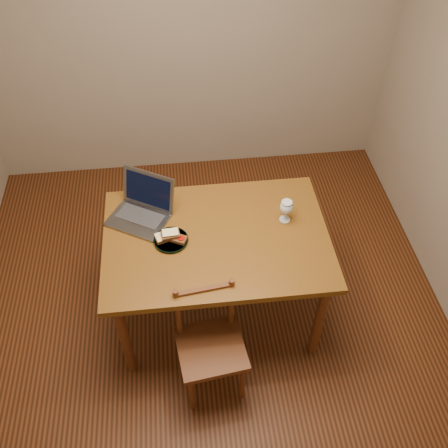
{
  "coord_description": "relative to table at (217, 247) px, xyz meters",
  "views": [
    {
      "loc": [
        -0.1,
        -1.88,
        2.88
      ],
      "look_at": [
        0.12,
        0.06,
        0.8
      ],
      "focal_mm": 40.0,
      "sensor_mm": 36.0,
      "label": 1
    }
  ],
  "objects": [
    {
      "name": "laptop",
      "position": [
        -0.41,
        0.24,
        0.15
      ],
      "size": [
        0.44,
        0.43,
        0.24
      ],
      "rotation": [
        0.0,
        0.0,
        -0.53
      ],
      "color": "slate",
      "rests_on": "table"
    },
    {
      "name": "sandwich_top",
      "position": [
        -0.26,
        0.0,
        0.14
      ],
      "size": [
        0.11,
        0.08,
        0.03
      ],
      "primitive_type": null,
      "rotation": [
        0.0,
        0.0,
        0.15
      ],
      "color": "#381E0C",
      "rests_on": "plate"
    },
    {
      "name": "plate",
      "position": [
        -0.26,
        -0.0,
        0.09
      ],
      "size": [
        0.2,
        0.2,
        0.02
      ],
      "primitive_type": "cylinder",
      "color": "black",
      "rests_on": "table"
    },
    {
      "name": "floor",
      "position": [
        -0.07,
        -0.02,
        -0.66
      ],
      "size": [
        3.2,
        3.2,
        0.02
      ],
      "primitive_type": "cube",
      "color": "black",
      "rests_on": "ground"
    },
    {
      "name": "table",
      "position": [
        0.0,
        0.0,
        0.0
      ],
      "size": [
        1.3,
        0.9,
        0.74
      ],
      "color": "#4D2D0C",
      "rests_on": "floor"
    },
    {
      "name": "milk_glass",
      "position": [
        0.42,
        0.09,
        0.16
      ],
      "size": [
        0.08,
        0.08,
        0.15
      ],
      "primitive_type": null,
      "color": "white",
      "rests_on": "table"
    },
    {
      "name": "chair",
      "position": [
        -0.09,
        -0.48,
        -0.23
      ],
      "size": [
        0.41,
        0.39,
        0.4
      ],
      "rotation": [
        0.0,
        0.0,
        0.12
      ],
      "color": "#411E0D",
      "rests_on": "floor"
    },
    {
      "name": "sandwich_tomato",
      "position": [
        -0.22,
        -0.01,
        0.12
      ],
      "size": [
        0.12,
        0.1,
        0.03
      ],
      "primitive_type": null,
      "rotation": [
        0.0,
        0.0,
        -0.46
      ],
      "color": "#381E0C",
      "rests_on": "plate"
    },
    {
      "name": "back_wall",
      "position": [
        -0.07,
        1.59,
        0.65
      ],
      "size": [
        3.2,
        0.02,
        2.6
      ],
      "primitive_type": "cube",
      "color": "gray",
      "rests_on": "floor"
    },
    {
      "name": "sandwich_cheese",
      "position": [
        -0.29,
        0.01,
        0.12
      ],
      "size": [
        0.12,
        0.09,
        0.03
      ],
      "primitive_type": null,
      "rotation": [
        0.0,
        0.0,
        0.27
      ],
      "color": "#381E0C",
      "rests_on": "plate"
    }
  ]
}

